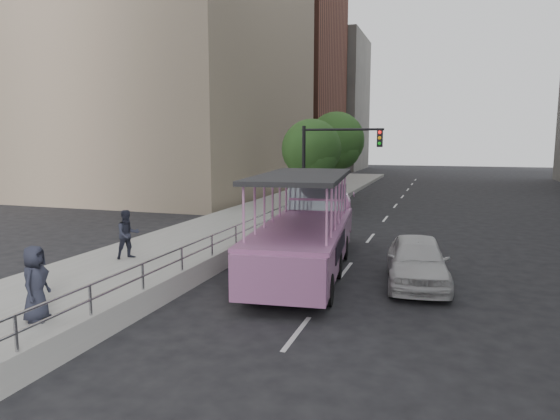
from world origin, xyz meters
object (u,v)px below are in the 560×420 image
at_px(pedestrian_mid, 128,234).
at_px(street_tree_far, 337,143).
at_px(duck_boat, 309,233).
at_px(traffic_signal, 326,159).
at_px(street_tree_near, 313,151).
at_px(pedestrian_far, 35,283).
at_px(car, 417,260).
at_px(parking_sign, 294,196).

height_order(pedestrian_mid, street_tree_far, street_tree_far).
xyz_separation_m(duck_boat, traffic_signal, (-1.39, 8.58, 2.24)).
height_order(traffic_signal, street_tree_near, street_tree_near).
relative_size(pedestrian_mid, pedestrian_far, 0.97).
xyz_separation_m(car, pedestrian_mid, (-9.86, -0.92, 0.41)).
xyz_separation_m(duck_boat, street_tree_near, (-2.98, 12.01, 2.56)).
bearing_deg(duck_boat, pedestrian_far, -119.74).
relative_size(car, parking_sign, 1.51).
bearing_deg(duck_boat, parking_sign, 111.10).
bearing_deg(pedestrian_far, parking_sign, -25.58).
relative_size(duck_boat, traffic_signal, 2.01).
height_order(car, parking_sign, parking_sign).
relative_size(car, pedestrian_far, 2.51).
xyz_separation_m(car, street_tree_near, (-6.72, 12.91, 3.06)).
distance_m(parking_sign, street_tree_far, 12.27).
distance_m(pedestrian_far, street_tree_near, 20.01).
relative_size(duck_boat, street_tree_far, 1.62).
relative_size(car, street_tree_far, 0.69).
distance_m(duck_boat, street_tree_far, 18.48).
distance_m(car, street_tree_near, 14.88).
relative_size(pedestrian_far, street_tree_far, 0.28).
bearing_deg(traffic_signal, car, -61.62).
bearing_deg(car, traffic_signal, 111.93).
bearing_deg(pedestrian_mid, street_tree_near, 22.41).
bearing_deg(parking_sign, street_tree_far, 92.24).
height_order(pedestrian_mid, parking_sign, parking_sign).
height_order(pedestrian_far, street_tree_far, street_tree_far).
height_order(duck_boat, traffic_signal, traffic_signal).
xyz_separation_m(duck_boat, street_tree_far, (-2.78, 18.01, 3.04)).
distance_m(pedestrian_mid, parking_sign, 8.73).
relative_size(duck_boat, car, 2.34).
xyz_separation_m(street_tree_near, street_tree_far, (0.20, 6.00, 0.49)).
bearing_deg(pedestrian_far, car, -66.80).
distance_m(car, pedestrian_mid, 9.91).
bearing_deg(parking_sign, street_tree_near, 96.35).
distance_m(traffic_signal, street_tree_near, 3.80).
bearing_deg(traffic_signal, pedestrian_mid, -114.45).
relative_size(parking_sign, traffic_signal, 0.57).
height_order(traffic_signal, street_tree_far, street_tree_far).
relative_size(duck_boat, pedestrian_mid, 6.04).
relative_size(parking_sign, street_tree_far, 0.46).
relative_size(street_tree_near, street_tree_far, 0.89).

